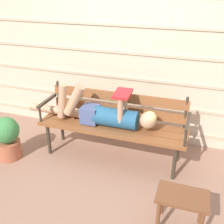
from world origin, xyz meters
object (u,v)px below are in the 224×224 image
(reclining_person, at_px, (104,114))
(footstool, at_px, (182,202))
(park_bench, at_px, (114,120))
(potted_plant, at_px, (7,137))

(reclining_person, bearing_deg, footstool, -39.31)
(park_bench, distance_m, reclining_person, 0.16)
(reclining_person, relative_size, footstool, 3.76)
(potted_plant, bearing_deg, park_bench, 21.43)
(park_bench, bearing_deg, potted_plant, -158.57)
(park_bench, distance_m, potted_plant, 1.31)
(reclining_person, relative_size, potted_plant, 3.05)
(park_bench, distance_m, footstool, 1.29)
(park_bench, bearing_deg, reclining_person, -144.25)
(reclining_person, xyz_separation_m, footstool, (1.01, -0.83, -0.30))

